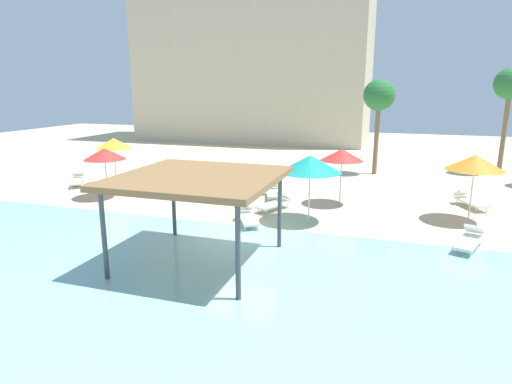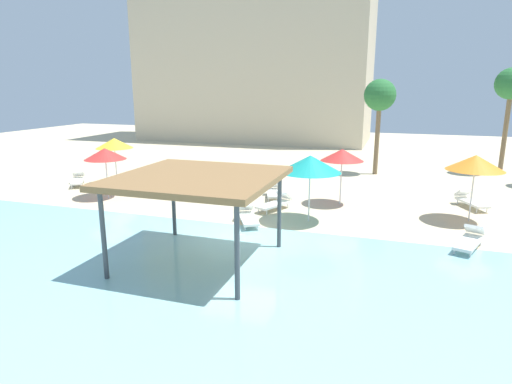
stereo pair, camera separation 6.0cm
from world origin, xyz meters
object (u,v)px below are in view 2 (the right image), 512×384
beach_umbrella_red_1 (105,154)px  palm_tree_1 (380,97)px  lounge_chair_2 (78,179)px  beach_umbrella_yellow_0 (114,143)px  beach_umbrella_teal_2 (310,164)px  palm_tree_0 (511,86)px  lounge_chair_0 (470,200)px  lounge_chair_6 (248,216)px  lounge_chair_1 (274,191)px  lounge_chair_4 (276,202)px  beach_umbrella_red_3 (342,155)px  beach_umbrella_orange_4 (475,163)px  lounge_chair_5 (470,240)px  shade_pavilion (198,180)px

beach_umbrella_red_1 → palm_tree_1: 16.12m
lounge_chair_2 → beach_umbrella_yellow_0: bearing=81.4°
beach_umbrella_teal_2 → palm_tree_0: 16.77m
beach_umbrella_teal_2 → palm_tree_0: palm_tree_0 is taller
lounge_chair_0 → lounge_chair_6: size_ratio=1.01×
beach_umbrella_yellow_0 → lounge_chair_1: bearing=-1.1°
palm_tree_1 → beach_umbrella_red_1: bearing=-139.5°
beach_umbrella_teal_2 → palm_tree_1: palm_tree_1 is taller
lounge_chair_4 → palm_tree_1: palm_tree_1 is taller
beach_umbrella_red_3 → beach_umbrella_yellow_0: bearing=178.1°
lounge_chair_4 → beach_umbrella_yellow_0: bearing=-79.1°
beach_umbrella_orange_4 → lounge_chair_5: beach_umbrella_orange_4 is taller
beach_umbrella_teal_2 → beach_umbrella_red_3: bearing=74.7°
beach_umbrella_red_1 → lounge_chair_5: size_ratio=1.24×
lounge_chair_5 → palm_tree_1: (-3.84, 12.41, 4.39)m
lounge_chair_4 → lounge_chair_5: same height
beach_umbrella_red_3 → lounge_chair_0: (5.66, 1.31, -1.98)m
beach_umbrella_teal_2 → beach_umbrella_orange_4: 6.53m
beach_umbrella_red_1 → palm_tree_0: 23.62m
shade_pavilion → beach_umbrella_red_1: 9.88m
lounge_chair_1 → palm_tree_1: palm_tree_1 is taller
lounge_chair_2 → palm_tree_1: size_ratio=0.33×
beach_umbrella_red_1 → beach_umbrella_orange_4: bearing=4.7°
beach_umbrella_orange_4 → lounge_chair_1: 8.97m
beach_umbrella_teal_2 → beach_umbrella_orange_4: bearing=18.5°
lounge_chair_2 → lounge_chair_6: (11.31, -3.67, 0.00)m
beach_umbrella_red_3 → beach_umbrella_orange_4: size_ratio=0.95×
beach_umbrella_teal_2 → shade_pavilion: bearing=-113.9°
lounge_chair_4 → beach_umbrella_red_1: bearing=-62.8°
beach_umbrella_red_3 → lounge_chair_5: bearing=-42.0°
beach_umbrella_red_1 → lounge_chair_6: 8.36m
lounge_chair_1 → lounge_chair_2: bearing=-102.9°
beach_umbrella_red_3 → lounge_chair_0: bearing=13.0°
palm_tree_1 → lounge_chair_5: bearing=-72.8°
palm_tree_0 → lounge_chair_1: bearing=-139.1°
lounge_chair_5 → palm_tree_1: size_ratio=0.34×
lounge_chair_4 → palm_tree_1: bearing=-176.8°
beach_umbrella_red_1 → palm_tree_1: (12.11, 10.33, 2.54)m
shade_pavilion → lounge_chair_1: (-0.11, 8.57, -2.29)m
beach_umbrella_teal_2 → lounge_chair_2: (-13.54, 2.56, -2.04)m
lounge_chair_2 → lounge_chair_6: size_ratio=0.97×
lounge_chair_6 → palm_tree_0: palm_tree_0 is taller
beach_umbrella_yellow_0 → lounge_chair_4: bearing=-12.8°
beach_umbrella_teal_2 → lounge_chair_0: (6.51, 4.39, -2.04)m
beach_umbrella_teal_2 → lounge_chair_2: beach_umbrella_teal_2 is taller
beach_umbrella_red_3 → lounge_chair_6: 5.57m
lounge_chair_2 → palm_tree_0: 25.93m
beach_umbrella_teal_2 → lounge_chair_6: 3.22m
lounge_chair_0 → beach_umbrella_orange_4: bearing=-33.5°
beach_umbrella_orange_4 → lounge_chair_6: 9.25m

